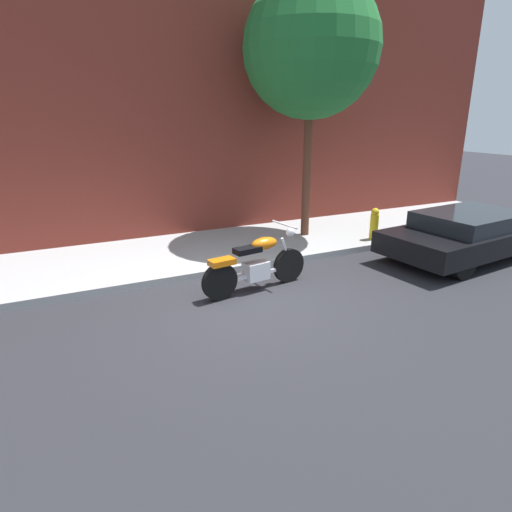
# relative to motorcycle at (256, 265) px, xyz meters

# --- Properties ---
(ground_plane) EXTENTS (60.00, 60.00, 0.00)m
(ground_plane) POSITION_rel_motorcycle_xyz_m (-0.24, -0.47, -0.48)
(ground_plane) COLOR #28282D
(sidewalk) EXTENTS (19.95, 2.96, 0.14)m
(sidewalk) POSITION_rel_motorcycle_xyz_m (-0.24, 2.43, -0.41)
(sidewalk) COLOR #A8A8A8
(sidewalk) RESTS_ON ground
(building_facade) EXTENTS (19.95, 0.50, 9.34)m
(building_facade) POSITION_rel_motorcycle_xyz_m (-0.24, 4.16, 4.19)
(building_facade) COLOR maroon
(building_facade) RESTS_ON ground
(motorcycle) EXTENTS (2.13, 0.70, 1.15)m
(motorcycle) POSITION_rel_motorcycle_xyz_m (0.00, 0.00, 0.00)
(motorcycle) COLOR black
(motorcycle) RESTS_ON ground
(parked_car_black) EXTENTS (4.39, 2.18, 1.03)m
(parked_car_black) POSITION_rel_motorcycle_xyz_m (5.06, -0.35, 0.08)
(parked_car_black) COLOR black
(parked_car_black) RESTS_ON ground
(street_tree) EXTENTS (3.08, 3.08, 5.97)m
(street_tree) POSITION_rel_motorcycle_xyz_m (2.56, 2.44, 3.94)
(street_tree) COLOR brown
(street_tree) RESTS_ON ground
(fire_hydrant) EXTENTS (0.20, 0.20, 0.91)m
(fire_hydrant) POSITION_rel_motorcycle_xyz_m (3.82, 1.33, -0.02)
(fire_hydrant) COLOR gold
(fire_hydrant) RESTS_ON ground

